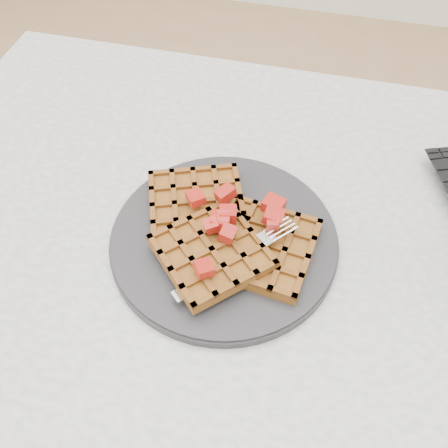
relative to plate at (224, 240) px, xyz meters
name	(u,v)px	position (x,y,z in m)	size (l,w,h in m)	color
ground	(270,436)	(0.12, -0.01, -0.76)	(4.00, 4.00, 0.00)	tan
table	(302,310)	(0.12, -0.01, -0.12)	(1.20, 0.80, 0.75)	silver
plate	(224,240)	(0.00, 0.00, 0.00)	(0.29, 0.29, 0.02)	black
waffles	(223,233)	(0.00, 0.00, 0.02)	(0.24, 0.23, 0.03)	brown
strawberry_pile	(224,217)	(0.00, 0.00, 0.05)	(0.15, 0.15, 0.02)	#880300
fork	(244,260)	(0.03, -0.03, 0.02)	(0.02, 0.18, 0.02)	silver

